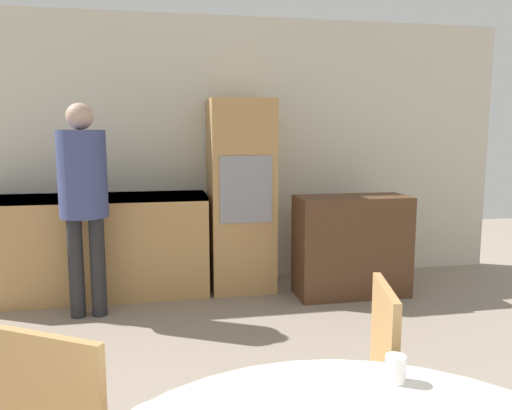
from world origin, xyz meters
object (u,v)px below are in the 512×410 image
Objects in this scene: person_standing at (83,188)px; cup at (395,369)px; chair_far_right at (357,389)px; oven_unit at (241,196)px; sideboard at (351,246)px.

cup is at bearing -65.89° from person_standing.
chair_far_right is 0.54× the size of person_standing.
oven_unit reaches higher than sideboard.
cup is (-0.08, -3.36, -0.09)m from oven_unit.
chair_far_right reaches higher than sideboard.
sideboard reaches higher than cup.
sideboard is (0.96, -0.41, -0.44)m from oven_unit.
chair_far_right is 11.54× the size of cup.
person_standing is (-1.32, 2.43, 0.54)m from chair_far_right.
person_standing is at bearing -137.51° from chair_far_right.
oven_unit is at bearing 88.61° from cup.
oven_unit is 1.94× the size of chair_far_right.
sideboard is 3.15m from cup.
oven_unit is at bearing 21.73° from person_standing.
oven_unit is at bearing -166.55° from chair_far_right.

